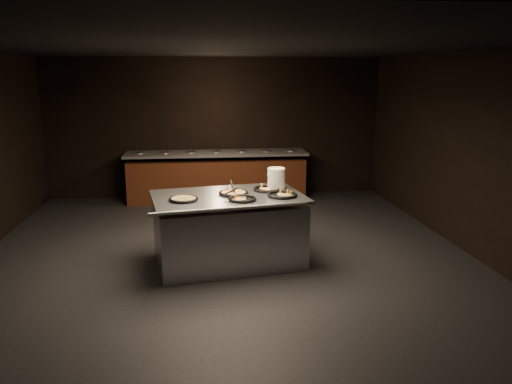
{
  "coord_description": "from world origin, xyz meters",
  "views": [
    {
      "loc": [
        -0.37,
        -6.58,
        2.53
      ],
      "look_at": [
        0.43,
        0.3,
        0.91
      ],
      "focal_mm": 35.0,
      "sensor_mm": 36.0,
      "label": 1
    }
  ],
  "objects_px": {
    "pan_veggie_whole": "(183,199)",
    "pan_cheese_whole": "(234,193)",
    "plate_stack": "(276,179)",
    "serving_counter": "(228,231)"
  },
  "relations": [
    {
      "from": "serving_counter",
      "to": "pan_cheese_whole",
      "type": "xyz_separation_m",
      "value": [
        0.08,
        0.05,
        0.52
      ]
    },
    {
      "from": "serving_counter",
      "to": "plate_stack",
      "type": "xyz_separation_m",
      "value": [
        0.71,
        0.31,
        0.65
      ]
    },
    {
      "from": "plate_stack",
      "to": "pan_veggie_whole",
      "type": "distance_m",
      "value": 1.4
    },
    {
      "from": "serving_counter",
      "to": "plate_stack",
      "type": "bearing_deg",
      "value": 14.63
    },
    {
      "from": "plate_stack",
      "to": "pan_veggie_whole",
      "type": "bearing_deg",
      "value": -157.55
    },
    {
      "from": "pan_veggie_whole",
      "to": "pan_cheese_whole",
      "type": "distance_m",
      "value": 0.72
    },
    {
      "from": "serving_counter",
      "to": "pan_veggie_whole",
      "type": "bearing_deg",
      "value": -168.54
    },
    {
      "from": "serving_counter",
      "to": "pan_veggie_whole",
      "type": "xyz_separation_m",
      "value": [
        -0.59,
        -0.22,
        0.52
      ]
    },
    {
      "from": "plate_stack",
      "to": "pan_cheese_whole",
      "type": "distance_m",
      "value": 0.69
    },
    {
      "from": "pan_cheese_whole",
      "to": "pan_veggie_whole",
      "type": "bearing_deg",
      "value": -157.67
    }
  ]
}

